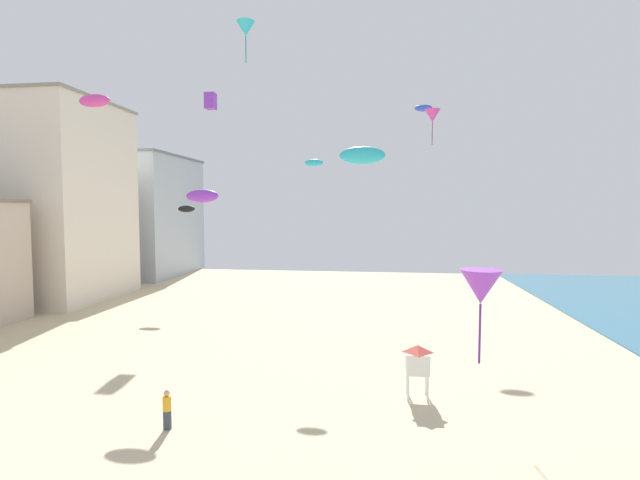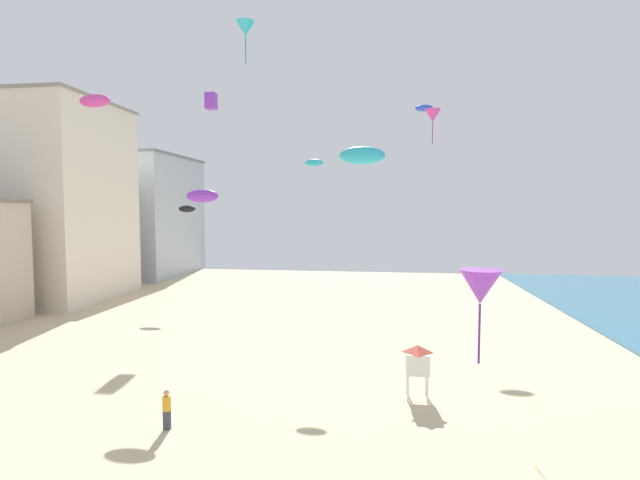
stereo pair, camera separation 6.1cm
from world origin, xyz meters
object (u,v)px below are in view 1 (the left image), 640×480
kite_blue_parafoil (424,108)px  kite_cyan_delta (246,29)px  kite_flyer (167,408)px  kite_magenta_parafoil (95,101)px  kite_cyan_parafoil_2 (362,155)px  kite_purple_delta (481,287)px  kite_purple_parafoil (202,196)px  lifeguard_stand (418,360)px  kite_magenta_delta (432,116)px  kite_black_parafoil (186,209)px  kite_purple_box_2 (210,101)px  kite_cyan_parafoil (314,163)px

kite_blue_parafoil → kite_cyan_delta: bearing=-112.9°
kite_flyer → kite_magenta_parafoil: 18.96m
kite_cyan_parafoil_2 → kite_purple_delta: 10.93m
kite_magenta_parafoil → kite_purple_parafoil: bearing=3.8°
lifeguard_stand → kite_magenta_parafoil: (-18.84, 4.03, 13.64)m
lifeguard_stand → kite_purple_parafoil: (-12.39, 4.45, 7.95)m
kite_magenta_delta → kite_cyan_delta: kite_cyan_delta is taller
kite_cyan_parafoil_2 → kite_magenta_parafoil: size_ratio=1.23×
kite_purple_delta → kite_blue_parafoil: 30.00m
kite_purple_parafoil → kite_black_parafoil: size_ratio=1.18×
kite_black_parafoil → kite_flyer: bearing=-68.3°
kite_purple_box_2 → kite_purple_delta: bearing=-53.5°
kite_purple_parafoil → kite_flyer: bearing=-77.7°
kite_cyan_parafoil_2 → kite_cyan_delta: kite_cyan_delta is taller
kite_purple_parafoil → kite_black_parafoil: bearing=116.6°
kite_purple_delta → kite_purple_parafoil: bearing=145.6°
kite_cyan_delta → kite_purple_box_2: 25.64m
kite_flyer → kite_blue_parafoil: bearing=105.2°
kite_purple_parafoil → kite_purple_delta: 17.51m
kite_cyan_parafoil → kite_cyan_parafoil_2: (3.65, -7.04, -0.34)m
kite_flyer → kite_purple_delta: size_ratio=0.48×
lifeguard_stand → kite_purple_parafoil: kite_purple_parafoil is taller
kite_blue_parafoil → kite_purple_box_2: bearing=-179.7°
kite_purple_delta → kite_purple_box_2: 36.52m
kite_cyan_delta → kite_flyer: bearing=-124.4°
kite_magenta_delta → kite_purple_box_2: bearing=148.4°
kite_magenta_delta → kite_purple_box_2: (-19.97, 12.29, 4.34)m
kite_purple_parafoil → kite_purple_box_2: (-6.08, 17.68, 9.73)m
kite_cyan_parafoil_2 → kite_flyer: bearing=-134.7°
kite_purple_parafoil → kite_cyan_delta: size_ratio=1.08×
kite_cyan_parafoil_2 → kite_purple_box_2: size_ratio=1.58×
kite_flyer → kite_cyan_parafoil_2: bearing=85.1°
kite_magenta_parafoil → kite_cyan_delta: kite_cyan_delta is taller
kite_black_parafoil → kite_purple_box_2: (2.03, 1.49, 10.50)m
kite_purple_box_2 → kite_cyan_parafoil: bearing=-45.4°
kite_cyan_parafoil → kite_purple_delta: (8.24, -15.22, -5.96)m
kite_cyan_parafoil → kite_magenta_delta: kite_magenta_delta is taller
kite_purple_parafoil → kite_cyan_delta: (4.43, -5.59, 7.40)m
kite_purple_delta → kite_purple_box_2: bearing=126.5°
lifeguard_stand → kite_magenta_parafoil: size_ratio=1.28×
kite_flyer → kite_cyan_parafoil: 18.93m
lifeguard_stand → kite_magenta_parafoil: kite_magenta_parafoil is taller
kite_flyer → kite_cyan_parafoil: (3.91, 14.68, 11.30)m
kite_flyer → kite_cyan_delta: size_ratio=0.88×
lifeguard_stand → kite_purple_delta: (1.76, -5.23, 4.42)m
kite_magenta_parafoil → kite_cyan_delta: bearing=-25.4°
kite_flyer → kite_cyan_parafoil_2: size_ratio=0.67×
kite_black_parafoil → kite_magenta_parafoil: bearing=-84.3°
kite_magenta_parafoil → kite_black_parafoil: size_ratio=1.17×
kite_blue_parafoil → kite_cyan_parafoil_2: bearing=-103.9°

